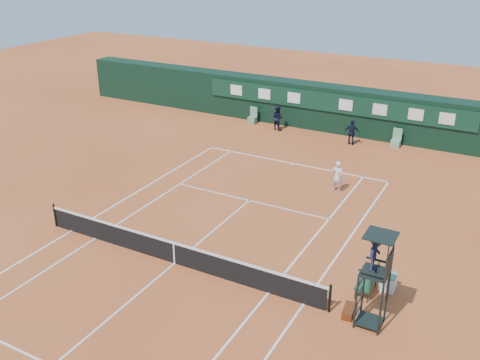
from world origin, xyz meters
name	(u,v)px	position (x,y,z in m)	size (l,w,h in m)	color
ground	(175,263)	(0.00, 0.00, 0.00)	(90.00, 90.00, 0.00)	#C65F2E
court_lines	(175,263)	(0.00, 0.00, 0.01)	(11.05, 23.85, 0.01)	white
tennis_net	(174,252)	(0.00, 0.00, 0.51)	(12.90, 0.10, 1.10)	black
back_wall	(335,108)	(0.00, 18.74, 1.51)	(40.00, 1.65, 3.00)	black
linesman_chair_left	(253,119)	(-5.50, 17.48, 0.32)	(0.55, 0.50, 1.15)	#5A8960
linesman_chair_right	(396,142)	(4.50, 17.48, 0.32)	(0.55, 0.50, 1.15)	#649975
umpire_chair	(376,261)	(7.78, 0.00, 2.46)	(0.96, 0.95, 3.42)	black
player_bench	(370,280)	(7.30, 1.67, 0.60)	(0.56, 1.20, 1.10)	#1A4329
tennis_bag	(349,311)	(7.04, 0.17, 0.15)	(0.34, 0.78, 0.29)	black
cooler	(388,282)	(7.83, 2.26, 0.33)	(0.57, 0.57, 0.65)	white
tennis_ball	(342,204)	(4.16, 8.15, 0.03)	(0.07, 0.07, 0.07)	#CAD832
player	(337,176)	(3.40, 9.50, 0.82)	(0.60, 0.39, 1.64)	silver
ball_kid_left	(277,118)	(-3.39, 17.02, 0.83)	(0.81, 0.63, 1.66)	black
ball_kid_right	(352,132)	(1.95, 16.53, 0.80)	(0.94, 0.39, 1.61)	black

